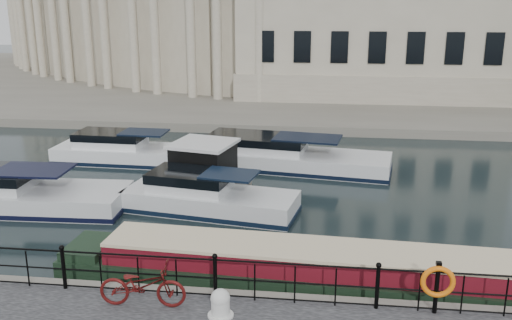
{
  "coord_description": "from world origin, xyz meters",
  "views": [
    {
      "loc": [
        2.62,
        -14.96,
        7.87
      ],
      "look_at": [
        0.5,
        2.0,
        3.0
      ],
      "focal_mm": 40.0,
      "sensor_mm": 36.0,
      "label": 1
    }
  ],
  "objects_px": {
    "narrowboat": "(309,274)",
    "harbour_hut": "(204,169)",
    "bicycle": "(142,285)",
    "mooring_bollard": "(220,304)",
    "life_ring_post": "(438,282)"
  },
  "relations": [
    {
      "from": "bicycle",
      "to": "life_ring_post",
      "type": "relative_size",
      "value": 1.61
    },
    {
      "from": "mooring_bollard",
      "to": "harbour_hut",
      "type": "relative_size",
      "value": 0.18
    },
    {
      "from": "narrowboat",
      "to": "harbour_hut",
      "type": "distance_m",
      "value": 9.12
    },
    {
      "from": "life_ring_post",
      "to": "narrowboat",
      "type": "distance_m",
      "value": 3.84
    },
    {
      "from": "life_ring_post",
      "to": "narrowboat",
      "type": "xyz_separation_m",
      "value": [
        -3.09,
        2.05,
        -1.02
      ]
    },
    {
      "from": "bicycle",
      "to": "narrowboat",
      "type": "xyz_separation_m",
      "value": [
        3.99,
        2.55,
        -0.75
      ]
    },
    {
      "from": "narrowboat",
      "to": "harbour_hut",
      "type": "height_order",
      "value": "harbour_hut"
    },
    {
      "from": "bicycle",
      "to": "life_ring_post",
      "type": "bearing_deg",
      "value": -88.88
    },
    {
      "from": "bicycle",
      "to": "narrowboat",
      "type": "distance_m",
      "value": 4.79
    },
    {
      "from": "life_ring_post",
      "to": "mooring_bollard",
      "type": "bearing_deg",
      "value": -171.85
    },
    {
      "from": "bicycle",
      "to": "mooring_bollard",
      "type": "height_order",
      "value": "bicycle"
    },
    {
      "from": "life_ring_post",
      "to": "bicycle",
      "type": "bearing_deg",
      "value": -175.99
    },
    {
      "from": "bicycle",
      "to": "life_ring_post",
      "type": "height_order",
      "value": "life_ring_post"
    },
    {
      "from": "bicycle",
      "to": "harbour_hut",
      "type": "height_order",
      "value": "harbour_hut"
    },
    {
      "from": "bicycle",
      "to": "mooring_bollard",
      "type": "xyz_separation_m",
      "value": [
        1.98,
        -0.23,
        -0.23
      ]
    }
  ]
}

